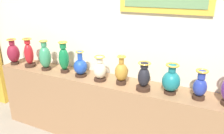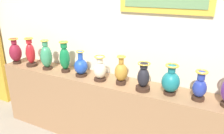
{
  "view_description": "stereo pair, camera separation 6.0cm",
  "coord_description": "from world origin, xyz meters",
  "px_view_note": "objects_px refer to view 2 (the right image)",
  "views": [
    {
      "loc": [
        1.05,
        -2.17,
        1.96
      ],
      "look_at": [
        0.0,
        0.0,
        1.07
      ],
      "focal_mm": 35.27,
      "sensor_mm": 36.0,
      "label": 1
    },
    {
      "loc": [
        1.1,
        -2.14,
        1.96
      ],
      "look_at": [
        0.0,
        0.0,
        1.07
      ],
      "focal_mm": 35.27,
      "sensor_mm": 36.0,
      "label": 2
    }
  ],
  "objects_px": {
    "vase_burgundy": "(15,52)",
    "vase_teal": "(171,81)",
    "vase_onyx": "(143,78)",
    "vase_sapphire": "(81,66)",
    "vase_ivory": "(100,70)",
    "vase_jade": "(46,56)",
    "vase_crimson": "(31,54)",
    "vase_emerald": "(65,58)",
    "vase_cobalt": "(200,87)",
    "vase_ochre": "(121,72)"
  },
  "relations": [
    {
      "from": "vase_cobalt",
      "to": "vase_ochre",
      "type": "bearing_deg",
      "value": -179.22
    },
    {
      "from": "vase_ochre",
      "to": "vase_teal",
      "type": "xyz_separation_m",
      "value": [
        0.56,
        0.01,
        -0.0
      ]
    },
    {
      "from": "vase_burgundy",
      "to": "vase_onyx",
      "type": "xyz_separation_m",
      "value": [
        1.94,
        0.0,
        -0.03
      ]
    },
    {
      "from": "vase_teal",
      "to": "vase_cobalt",
      "type": "bearing_deg",
      "value": 1.09
    },
    {
      "from": "vase_crimson",
      "to": "vase_jade",
      "type": "relative_size",
      "value": 1.0
    },
    {
      "from": "vase_burgundy",
      "to": "vase_ochre",
      "type": "bearing_deg",
      "value": 1.28
    },
    {
      "from": "vase_burgundy",
      "to": "vase_teal",
      "type": "bearing_deg",
      "value": 1.11
    },
    {
      "from": "vase_burgundy",
      "to": "vase_jade",
      "type": "relative_size",
      "value": 0.92
    },
    {
      "from": "vase_jade",
      "to": "vase_emerald",
      "type": "xyz_separation_m",
      "value": [
        0.29,
        0.03,
        0.01
      ]
    },
    {
      "from": "vase_ivory",
      "to": "vase_teal",
      "type": "bearing_deg",
      "value": 1.28
    },
    {
      "from": "vase_burgundy",
      "to": "vase_crimson",
      "type": "distance_m",
      "value": 0.28
    },
    {
      "from": "vase_jade",
      "to": "vase_sapphire",
      "type": "relative_size",
      "value": 1.24
    },
    {
      "from": "vase_jade",
      "to": "vase_cobalt",
      "type": "bearing_deg",
      "value": 0.69
    },
    {
      "from": "vase_teal",
      "to": "vase_cobalt",
      "type": "distance_m",
      "value": 0.28
    },
    {
      "from": "vase_onyx",
      "to": "vase_teal",
      "type": "relative_size",
      "value": 0.96
    },
    {
      "from": "vase_jade",
      "to": "vase_cobalt",
      "type": "height_order",
      "value": "vase_jade"
    },
    {
      "from": "vase_teal",
      "to": "vase_onyx",
      "type": "bearing_deg",
      "value": -171.52
    },
    {
      "from": "vase_onyx",
      "to": "vase_jade",
      "type": "bearing_deg",
      "value": 179.01
    },
    {
      "from": "vase_burgundy",
      "to": "vase_onyx",
      "type": "height_order",
      "value": "vase_burgundy"
    },
    {
      "from": "vase_crimson",
      "to": "vase_cobalt",
      "type": "distance_m",
      "value": 2.23
    },
    {
      "from": "vase_ochre",
      "to": "vase_emerald",
      "type": "bearing_deg",
      "value": 178.7
    },
    {
      "from": "vase_ochre",
      "to": "vase_onyx",
      "type": "bearing_deg",
      "value": -7.35
    },
    {
      "from": "vase_ivory",
      "to": "vase_onyx",
      "type": "relative_size",
      "value": 0.96
    },
    {
      "from": "vase_burgundy",
      "to": "vase_cobalt",
      "type": "xyz_separation_m",
      "value": [
        2.5,
        0.05,
        -0.03
      ]
    },
    {
      "from": "vase_sapphire",
      "to": "vase_cobalt",
      "type": "height_order",
      "value": "vase_sapphire"
    },
    {
      "from": "vase_jade",
      "to": "vase_onyx",
      "type": "distance_m",
      "value": 1.38
    },
    {
      "from": "vase_jade",
      "to": "vase_onyx",
      "type": "bearing_deg",
      "value": -0.99
    },
    {
      "from": "vase_crimson",
      "to": "vase_sapphire",
      "type": "height_order",
      "value": "vase_crimson"
    },
    {
      "from": "vase_onyx",
      "to": "vase_crimson",
      "type": "bearing_deg",
      "value": 179.25
    },
    {
      "from": "vase_burgundy",
      "to": "vase_teal",
      "type": "relative_size",
      "value": 1.14
    },
    {
      "from": "vase_jade",
      "to": "vase_sapphire",
      "type": "height_order",
      "value": "vase_jade"
    },
    {
      "from": "vase_burgundy",
      "to": "vase_ivory",
      "type": "distance_m",
      "value": 1.39
    },
    {
      "from": "vase_crimson",
      "to": "vase_cobalt",
      "type": "height_order",
      "value": "vase_crimson"
    },
    {
      "from": "vase_sapphire",
      "to": "vase_crimson",
      "type": "bearing_deg",
      "value": -179.09
    },
    {
      "from": "vase_crimson",
      "to": "vase_ochre",
      "type": "height_order",
      "value": "vase_crimson"
    },
    {
      "from": "vase_crimson",
      "to": "vase_emerald",
      "type": "relative_size",
      "value": 0.98
    },
    {
      "from": "vase_emerald",
      "to": "vase_sapphire",
      "type": "relative_size",
      "value": 1.26
    },
    {
      "from": "vase_jade",
      "to": "vase_teal",
      "type": "xyz_separation_m",
      "value": [
        1.66,
        0.02,
        -0.04
      ]
    },
    {
      "from": "vase_sapphire",
      "to": "vase_ivory",
      "type": "xyz_separation_m",
      "value": [
        0.28,
        -0.01,
        0.01
      ]
    },
    {
      "from": "vase_jade",
      "to": "vase_ochre",
      "type": "height_order",
      "value": "vase_jade"
    },
    {
      "from": "vase_jade",
      "to": "vase_ivory",
      "type": "bearing_deg",
      "value": -0.03
    },
    {
      "from": "vase_cobalt",
      "to": "vase_teal",
      "type": "bearing_deg",
      "value": -178.91
    },
    {
      "from": "vase_burgundy",
      "to": "vase_sapphire",
      "type": "distance_m",
      "value": 1.11
    },
    {
      "from": "vase_emerald",
      "to": "vase_teal",
      "type": "distance_m",
      "value": 1.37
    },
    {
      "from": "vase_sapphire",
      "to": "vase_ivory",
      "type": "distance_m",
      "value": 0.28
    },
    {
      "from": "vase_burgundy",
      "to": "vase_teal",
      "type": "distance_m",
      "value": 2.22
    },
    {
      "from": "vase_crimson",
      "to": "vase_jade",
      "type": "xyz_separation_m",
      "value": [
        0.29,
        0.0,
        0.0
      ]
    },
    {
      "from": "vase_onyx",
      "to": "vase_emerald",
      "type": "bearing_deg",
      "value": 177.15
    },
    {
      "from": "vase_onyx",
      "to": "vase_ochre",
      "type": "bearing_deg",
      "value": 172.65
    },
    {
      "from": "vase_emerald",
      "to": "vase_ivory",
      "type": "relative_size",
      "value": 1.36
    }
  ]
}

